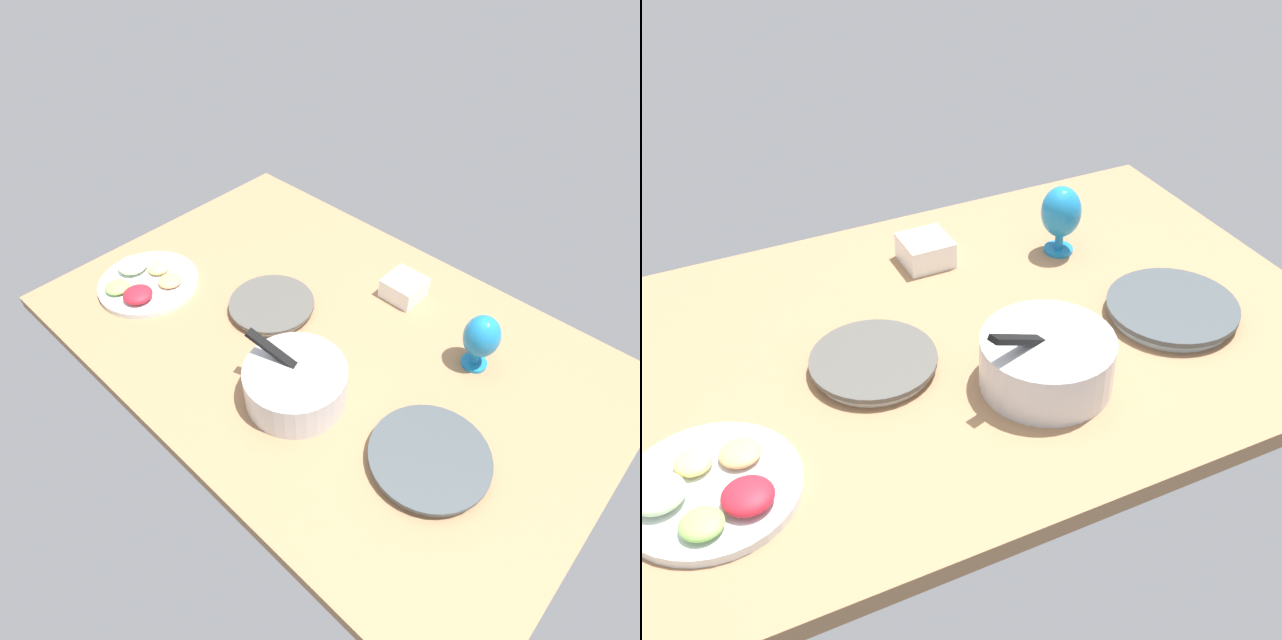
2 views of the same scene
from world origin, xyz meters
TOP-DOWN VIEW (x-y plane):
  - ground_plane at (0.00, 0.00)cm, footprint 160.00×104.00cm
  - dinner_plate_left at (-45.40, 13.48)cm, footprint 28.45×28.45cm
  - dinner_plate_right at (19.03, 2.34)cm, footprint 25.53×25.53cm
  - mixing_bowl at (-9.53, 20.89)cm, footprint 27.02×26.08cm
  - fruit_platter at (55.76, 21.99)cm, footprint 30.81×30.81cm
  - hurricane_glass_blue at (-37.10, -19.98)cm, footprint 9.59×9.59cm
  - square_bowl_white at (-6.23, -29.41)cm, footprint 11.11×11.11cm

SIDE VIEW (x-z plane):
  - ground_plane at x=0.00cm, z-range -4.00..0.00cm
  - dinner_plate_right at x=19.03cm, z-range 0.06..2.84cm
  - dinner_plate_left at x=-45.40cm, z-range 0.06..3.19cm
  - fruit_platter at x=55.76cm, z-range -0.98..4.53cm
  - square_bowl_white at x=-6.23cm, z-range 0.36..6.77cm
  - mixing_bowl at x=-9.53cm, z-range -2.97..14.42cm
  - hurricane_glass_blue at x=-37.10cm, z-range 1.76..18.87cm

